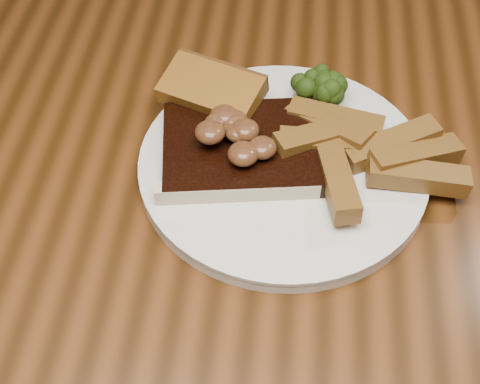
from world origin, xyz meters
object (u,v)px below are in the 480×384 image
object	(u,v)px
dining_table	(243,266)
potato_wedges	(365,151)
plate	(283,167)
chair_far	(168,17)
steak	(243,150)
garlic_bread	(212,104)

from	to	relation	value
dining_table	potato_wedges	xyz separation A→B (m)	(0.11, 0.07, 0.12)
plate	dining_table	bearing A→B (deg)	-120.50
chair_far	plate	distance (m)	0.76
dining_table	chair_far	bearing A→B (deg)	107.50
plate	steak	world-z (taller)	steak
dining_table	garlic_bread	world-z (taller)	garlic_bread
dining_table	chair_far	world-z (taller)	chair_far
chair_far	potato_wedges	world-z (taller)	chair_far
garlic_bread	potato_wedges	size ratio (longest dim) A/B	0.81
potato_wedges	chair_far	bearing A→B (deg)	117.72
dining_table	chair_far	distance (m)	0.77
plate	potato_wedges	distance (m)	0.08
dining_table	plate	world-z (taller)	plate
dining_table	potato_wedges	world-z (taller)	potato_wedges
garlic_bread	potato_wedges	xyz separation A→B (m)	(0.16, -0.05, 0.00)
plate	potato_wedges	world-z (taller)	potato_wedges
plate	steak	xyz separation A→B (m)	(-0.04, 0.00, 0.02)
dining_table	garlic_bread	distance (m)	0.17
dining_table	plate	size ratio (longest dim) A/B	5.61
plate	garlic_bread	xyz separation A→B (m)	(-0.08, 0.06, 0.02)
potato_wedges	steak	bearing A→B (deg)	-175.38
steak	potato_wedges	bearing A→B (deg)	-4.51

